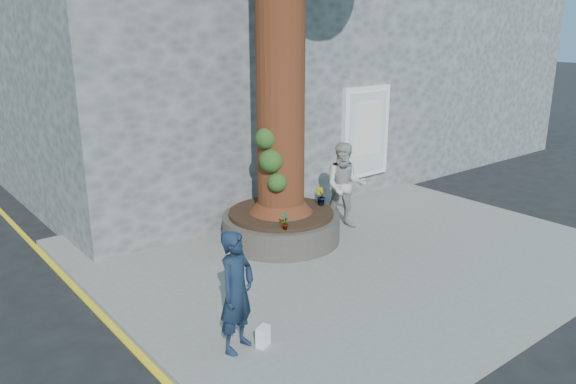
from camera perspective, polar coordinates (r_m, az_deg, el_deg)
ground at (r=9.33m, az=3.06°, el=-10.21°), size 120.00×120.00×0.00m
pavement at (r=10.90m, az=5.47°, el=-5.80°), size 9.00×8.00×0.12m
yellow_line at (r=8.69m, az=-17.28°, el=-13.14°), size 0.10×30.00×0.01m
stone_shop at (r=15.65m, az=-7.76°, el=12.69°), size 10.30×8.30×6.30m
neighbour_shop at (r=20.94m, az=11.80°, el=13.05°), size 6.00×8.00×6.00m
planter at (r=11.04m, az=-0.71°, el=-3.45°), size 2.30×2.30×0.60m
man at (r=7.31m, az=-5.23°, el=-10.05°), size 0.70×0.59×1.64m
woman at (r=11.61m, az=5.80°, el=0.64°), size 1.11×1.08×1.80m
shopping_bag at (r=7.66m, az=-2.55°, el=-14.45°), size 0.23×0.19×0.28m
plant_a at (r=9.92m, az=-0.29°, el=-2.90°), size 0.21×0.19×0.34m
plant_b at (r=11.26m, az=3.31°, el=-0.44°), size 0.27×0.27×0.37m
plant_c at (r=10.98m, az=-2.10°, el=-0.96°), size 0.21×0.21×0.34m
plant_d at (r=11.83m, az=0.79°, el=0.30°), size 0.35×0.36×0.31m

